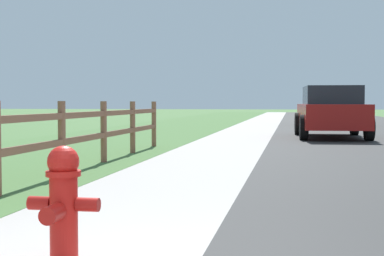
% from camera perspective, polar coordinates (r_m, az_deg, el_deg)
% --- Properties ---
extents(ground_plane, '(120.00, 120.00, 0.00)m').
position_cam_1_polar(ground_plane, '(27.45, 8.42, 0.29)').
color(ground_plane, '#466C37').
extents(road_asphalt, '(7.00, 66.00, 0.01)m').
position_cam_1_polar(road_asphalt, '(29.58, 15.30, 0.39)').
color(road_asphalt, '#2D2D2D').
rests_on(road_asphalt, ground).
extents(curb_concrete, '(6.00, 66.00, 0.01)m').
position_cam_1_polar(curb_concrete, '(29.66, 2.70, 0.48)').
color(curb_concrete, '#A69F9B').
rests_on(curb_concrete, ground).
extents(grass_verge, '(5.00, 66.00, 0.00)m').
position_cam_1_polar(grass_verge, '(29.88, -0.15, 0.51)').
color(grass_verge, '#466C37').
rests_on(grass_verge, ground).
extents(fire_hydrant, '(0.47, 0.39, 0.78)m').
position_cam_1_polar(fire_hydrant, '(3.89, -12.41, -7.15)').
color(fire_hydrant, red).
rests_on(fire_hydrant, ground).
extents(rail_fence, '(0.11, 11.43, 1.07)m').
position_cam_1_polar(rail_fence, '(8.57, -12.52, -0.46)').
color(rail_fence, brown).
rests_on(rail_fence, ground).
extents(parked_suv_red, '(2.13, 4.43, 1.53)m').
position_cam_1_polar(parked_suv_red, '(17.95, 13.34, 1.57)').
color(parked_suv_red, maroon).
rests_on(parked_suv_red, ground).
extents(parked_car_black, '(2.13, 4.58, 1.48)m').
position_cam_1_polar(parked_car_black, '(27.27, 13.34, 1.83)').
color(parked_car_black, black).
rests_on(parked_car_black, ground).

